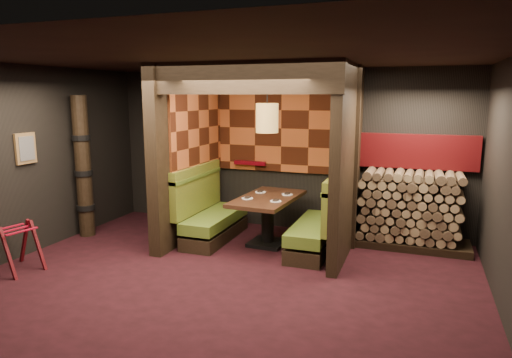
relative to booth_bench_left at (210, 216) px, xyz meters
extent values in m
cube|color=black|center=(0.96, -1.65, -0.41)|extent=(6.50, 5.50, 0.02)
cube|color=black|center=(0.96, -1.65, 2.46)|extent=(6.50, 5.50, 0.02)
cube|color=black|center=(0.96, 1.11, 1.02)|extent=(6.50, 0.02, 2.85)
cube|color=black|center=(0.96, -4.41, 1.02)|extent=(6.50, 0.02, 2.85)
cube|color=black|center=(-2.30, -1.65, 1.02)|extent=(0.02, 5.50, 2.85)
cube|color=black|center=(-0.39, 0.00, 1.02)|extent=(0.20, 2.20, 2.85)
cube|color=black|center=(2.26, 0.05, 1.02)|extent=(0.15, 2.10, 2.85)
cube|color=black|center=(0.94, -0.95, 2.23)|extent=(2.85, 0.18, 0.44)
cube|color=#A44B21|center=(0.94, 1.06, 1.42)|extent=(2.40, 0.06, 1.55)
cube|color=#A44B21|center=(-0.27, 0.17, 1.45)|extent=(0.04, 1.85, 1.45)
cube|color=#56030D|center=(0.36, 1.00, 0.78)|extent=(0.60, 0.12, 0.07)
cube|color=black|center=(0.11, 0.00, -0.29)|extent=(0.55, 1.60, 0.22)
cube|color=#4E6720|center=(0.11, 0.00, -0.04)|extent=(0.55, 1.60, 0.18)
cube|color=#516825|center=(-0.23, 0.00, 0.35)|extent=(0.12, 1.60, 0.78)
cube|color=#4E6720|center=(-0.23, 0.00, 0.70)|extent=(0.15, 1.60, 0.06)
cube|color=black|center=(1.79, 0.00, -0.29)|extent=(0.55, 1.60, 0.22)
cube|color=#4E6720|center=(1.79, 0.00, -0.04)|extent=(0.55, 1.60, 0.18)
cube|color=#516825|center=(2.12, 0.00, 0.35)|extent=(0.12, 1.60, 0.78)
cube|color=#4E6720|center=(2.12, 0.00, 0.70)|extent=(0.15, 1.60, 0.06)
cube|color=black|center=(1.03, 0.02, -0.37)|extent=(0.58, 0.58, 0.06)
cylinder|color=black|center=(1.03, 0.02, -0.03)|extent=(0.20, 0.20, 0.74)
cube|color=#3B2415|center=(1.03, 0.02, 0.37)|extent=(0.92, 1.56, 0.06)
cylinder|color=white|center=(0.77, -0.22, 0.41)|extent=(0.18, 0.18, 0.01)
cube|color=black|center=(0.77, -0.22, 0.42)|extent=(0.08, 0.11, 0.02)
cylinder|color=white|center=(1.25, -0.25, 0.41)|extent=(0.18, 0.18, 0.01)
cube|color=black|center=(1.25, -0.25, 0.42)|extent=(0.08, 0.11, 0.02)
cylinder|color=white|center=(0.81, 0.30, 0.41)|extent=(0.18, 0.18, 0.01)
cube|color=black|center=(0.81, 0.30, 0.42)|extent=(0.08, 0.11, 0.02)
cylinder|color=white|center=(1.28, 0.27, 0.41)|extent=(0.18, 0.18, 0.01)
cube|color=black|center=(1.28, 0.27, 0.42)|extent=(0.08, 0.11, 0.02)
cylinder|color=#A47A3B|center=(1.03, -0.03, 1.65)|extent=(0.35, 0.35, 0.45)
sphere|color=#FFC672|center=(1.03, -0.03, 1.65)|extent=(0.18, 0.18, 0.18)
cylinder|color=black|center=(1.03, -0.03, 2.16)|extent=(0.02, 0.02, 0.57)
cube|color=olive|center=(-2.26, -1.55, 1.22)|extent=(0.04, 0.36, 0.46)
cube|color=#3F3F3F|center=(-2.23, -1.55, 1.22)|extent=(0.01, 0.27, 0.36)
cube|color=#49080E|center=(-1.77, -2.44, -0.08)|extent=(0.32, 0.11, 0.72)
cube|color=#49080E|center=(-2.01, -1.96, -0.08)|extent=(0.32, 0.11, 0.72)
cube|color=#49080E|center=(-1.68, -2.03, -0.08)|extent=(0.32, 0.11, 0.72)
cube|color=maroon|center=(-2.05, -2.16, 0.19)|extent=(0.14, 0.44, 0.01)
cube|color=maroon|center=(-1.89, -2.20, 0.19)|extent=(0.14, 0.44, 0.01)
cube|color=maroon|center=(-1.72, -2.24, 0.19)|extent=(0.14, 0.44, 0.01)
cylinder|color=black|center=(-2.09, -0.55, 0.80)|extent=(0.26, 0.26, 2.40)
cylinder|color=black|center=(-2.09, -0.55, 0.10)|extent=(0.31, 0.31, 0.09)
cylinder|color=black|center=(-2.09, -0.55, 0.70)|extent=(0.31, 0.31, 0.09)
cylinder|color=black|center=(-2.09, -0.55, 1.30)|extent=(0.31, 0.31, 0.09)
cube|color=black|center=(3.25, 0.70, -0.34)|extent=(1.73, 0.70, 0.12)
cube|color=brown|center=(3.25, 0.70, 0.27)|extent=(1.73, 0.70, 1.10)
cube|color=maroon|center=(3.25, 1.03, 1.10)|extent=(1.83, 0.10, 0.56)
cube|color=black|center=(2.35, 0.31, 1.02)|extent=(0.08, 0.08, 2.85)
camera|label=1|loc=(3.27, -6.73, 2.00)|focal=32.00mm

